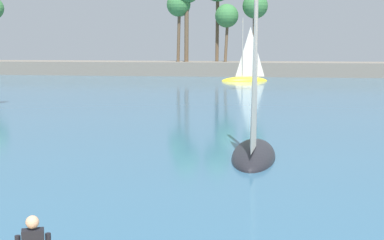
% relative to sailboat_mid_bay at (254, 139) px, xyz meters
% --- Properties ---
extents(sea, '(220.00, 104.45, 0.06)m').
position_rel_sailboat_mid_bay_xyz_m(sea, '(-2.48, 39.47, -0.73)').
color(sea, '#33607F').
rests_on(sea, ground).
extents(palm_headland, '(87.12, 6.02, 13.10)m').
position_rel_sailboat_mid_bay_xyz_m(palm_headland, '(-0.96, 51.66, 2.60)').
color(palm_headland, slate).
rests_on(palm_headland, ground).
extents(sailboat_mid_bay, '(1.70, 5.41, 7.81)m').
position_rel_sailboat_mid_bay_xyz_m(sailboat_mid_bay, '(0.00, 0.00, 0.00)').
color(sailboat_mid_bay, black).
rests_on(sailboat_mid_bay, sea).
extents(sailboat_toward_headland, '(5.29, 2.65, 7.36)m').
position_rel_sailboat_mid_bay_xyz_m(sailboat_toward_headland, '(-2.11, 41.30, -0.04)').
color(sailboat_toward_headland, yellow).
rests_on(sailboat_toward_headland, sea).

